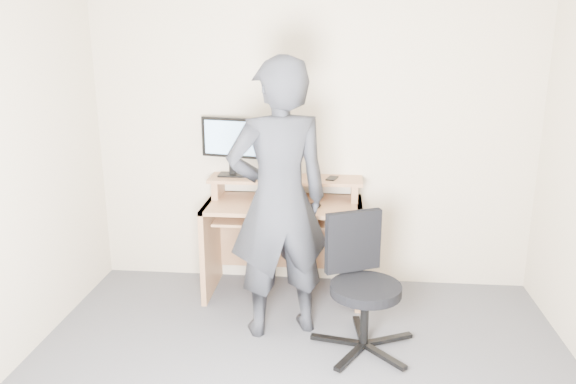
% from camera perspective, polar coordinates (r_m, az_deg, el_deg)
% --- Properties ---
extents(back_wall, '(3.50, 0.02, 2.50)m').
position_cam_1_polar(back_wall, '(4.46, 2.50, 6.11)').
color(back_wall, beige).
rests_on(back_wall, ground).
extents(desk, '(1.20, 0.60, 0.91)m').
position_cam_1_polar(desk, '(4.43, -0.34, -3.32)').
color(desk, tan).
rests_on(desk, ground).
extents(monitor, '(0.48, 0.14, 0.46)m').
position_cam_1_polar(monitor, '(4.42, -5.78, 5.14)').
color(monitor, black).
rests_on(monitor, desk).
extents(external_drive, '(0.09, 0.14, 0.20)m').
position_cam_1_polar(external_drive, '(4.40, -2.06, 2.80)').
color(external_drive, black).
rests_on(external_drive, desk).
extents(travel_mug, '(0.08, 0.08, 0.17)m').
position_cam_1_polar(travel_mug, '(4.36, 0.06, 2.52)').
color(travel_mug, '#B0B1B5').
rests_on(travel_mug, desk).
extents(smartphone, '(0.10, 0.14, 0.01)m').
position_cam_1_polar(smartphone, '(4.37, 4.49, 1.40)').
color(smartphone, black).
rests_on(smartphone, desk).
extents(charger, '(0.05, 0.05, 0.03)m').
position_cam_1_polar(charger, '(4.37, -3.15, 1.57)').
color(charger, black).
rests_on(charger, desk).
extents(headphones, '(0.19, 0.19, 0.06)m').
position_cam_1_polar(headphones, '(4.49, -3.70, 1.84)').
color(headphones, silver).
rests_on(headphones, desk).
extents(keyboard, '(0.49, 0.27, 0.03)m').
position_cam_1_polar(keyboard, '(4.24, -0.36, -2.55)').
color(keyboard, black).
rests_on(keyboard, desk).
extents(mouse, '(0.11, 0.09, 0.04)m').
position_cam_1_polar(mouse, '(4.18, 2.72, -1.34)').
color(mouse, black).
rests_on(mouse, desk).
extents(office_chair, '(0.69, 0.68, 0.87)m').
position_cam_1_polar(office_chair, '(3.69, 7.44, -8.72)').
color(office_chair, black).
rests_on(office_chair, ground).
extents(person, '(0.80, 0.66, 1.88)m').
position_cam_1_polar(person, '(3.69, -0.95, -0.90)').
color(person, black).
rests_on(person, ground).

